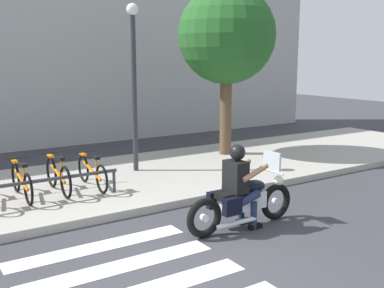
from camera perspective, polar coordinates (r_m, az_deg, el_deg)
ground_plane at (r=6.19m, az=-1.59°, el=-16.59°), size 48.00×48.00×0.00m
sidewalk at (r=10.24m, az=-15.53°, el=-5.39°), size 24.00×4.40×0.15m
crosswalk_stripe_3 at (r=6.64m, az=-8.89°, el=-14.72°), size 2.80×0.40×0.01m
crosswalk_stripe_4 at (r=7.32m, az=-11.51°, el=-12.34°), size 2.80×0.40×0.01m
motorcycle at (r=7.82m, az=6.29°, el=-7.07°), size 2.20×0.62×1.24m
rider at (r=7.67m, az=5.89°, el=-4.54°), size 0.62×0.53×1.45m
bicycle_1 at (r=9.47m, az=-20.32°, el=-4.36°), size 0.48×1.65×0.74m
bicycle_2 at (r=9.63m, az=-16.21°, el=-3.78°), size 0.48×1.60×0.78m
bicycle_3 at (r=9.86m, az=-12.25°, el=-3.41°), size 0.48×1.65×0.72m
bike_rack at (r=9.01m, az=-17.36°, el=-4.50°), size 2.73×0.07×0.48m
street_lamp at (r=10.93m, az=-7.20°, el=8.66°), size 0.28×0.28×4.05m
tree_near_rack at (r=12.85m, az=4.31°, el=13.17°), size 2.66×2.66×4.77m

